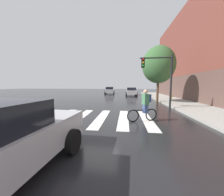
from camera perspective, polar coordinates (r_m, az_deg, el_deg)
name	(u,v)px	position (r m, az deg, el deg)	size (l,w,h in m)	color
ground_plane	(97,118)	(7.32, -6.82, -9.12)	(120.00, 120.00, 0.00)	black
crosswalk_stripes	(101,118)	(7.27, -5.01, -9.15)	(5.75, 4.08, 0.01)	silver
sedan_mid	(131,91)	(23.30, 9.01, 3.10)	(2.08, 4.40, 1.52)	#B7B7BC
sedan_far	(110,90)	(27.88, -1.10, 3.68)	(2.43, 4.68, 1.57)	#B7B7BC
cyclist	(145,106)	(6.62, 15.05, -3.42)	(1.63, 0.64, 1.69)	black
traffic_light_near	(160,73)	(10.30, 21.67, 10.89)	(2.47, 0.28, 4.20)	black
fire_hydrant	(171,97)	(16.67, 25.83, 0.63)	(0.33, 0.22, 0.78)	gold
street_tree_near	(159,65)	(14.25, 20.96, 14.29)	(3.39, 3.39, 6.02)	#4C3823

